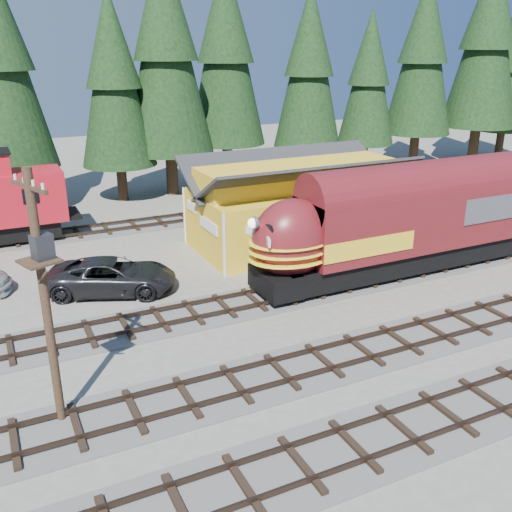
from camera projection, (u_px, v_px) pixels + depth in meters
name	position (u px, v px, depth m)	size (l,w,h in m)	color
ground	(414.00, 312.00, 25.48)	(120.00, 120.00, 0.00)	#6B665B
track_siding	(503.00, 250.00, 32.94)	(68.00, 3.20, 0.33)	#4C4947
track_spur	(103.00, 230.00, 36.53)	(32.00, 3.20, 0.33)	#4C4947
depot	(298.00, 195.00, 33.30)	(12.80, 7.00, 5.30)	gold
conifer_backdrop	(291.00, 59.00, 44.93)	(80.41, 23.63, 17.20)	black
locomotive	(390.00, 228.00, 28.62)	(16.15, 3.21, 4.39)	black
utility_pole	(44.00, 286.00, 16.52)	(1.28, 1.90, 8.13)	black
pickup_truck_a	(112.00, 276.00, 27.22)	(2.78, 6.02, 1.67)	black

